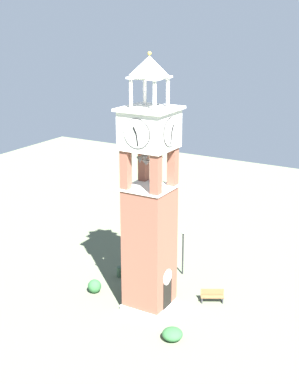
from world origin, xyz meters
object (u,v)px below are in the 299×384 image
(park_bench, at_px, (212,296))
(lamp_post, at_px, (183,243))
(clock_tower, at_px, (150,210))
(trash_bin, at_px, (120,272))

(park_bench, relative_size, lamp_post, 0.44)
(clock_tower, distance_m, park_bench, 7.90)
(clock_tower, bearing_deg, park_bench, -52.44)
(lamp_post, distance_m, trash_bin, 5.28)
(park_bench, xyz_separation_m, lamp_post, (2.83, 3.77, 2.09))
(clock_tower, bearing_deg, lamp_post, 2.90)
(clock_tower, height_order, lamp_post, clock_tower)
(clock_tower, xyz_separation_m, trash_bin, (2.71, 4.19, -6.65))
(trash_bin, bearing_deg, park_bench, -90.21)
(lamp_post, bearing_deg, clock_tower, -177.10)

